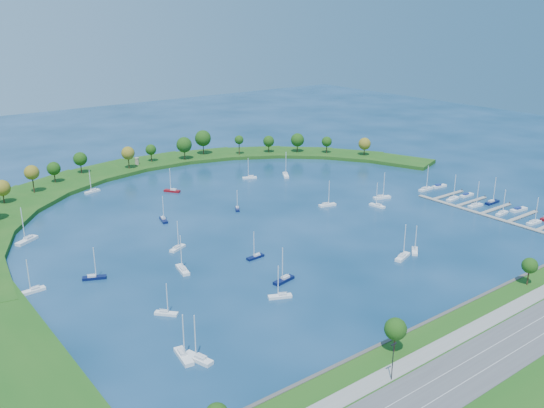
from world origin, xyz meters
TOP-DOWN VIEW (x-y plane):
  - ground at (0.00, 0.00)m, footprint 700.00×700.00m
  - south_shoreline at (0.03, -122.88)m, footprint 420.00×43.10m
  - breakwater at (-46.33, 48.72)m, footprint 286.74×247.64m
  - breakwater_trees at (-11.45, 88.08)m, footprint 242.00×87.26m
  - harbor_tower at (-9.68, 114.99)m, footprint 2.60×2.60m
  - dock_system at (85.30, -61.00)m, footprint 24.28×82.00m
  - moored_boat_0 at (29.29, 56.89)m, footprint 7.98×5.25m
  - moored_boat_1 at (-35.03, -54.00)m, footprint 8.87×3.93m
  - moored_boat_2 at (48.92, -18.68)m, footprint 3.23×8.13m
  - moored_boat_3 at (-31.18, -32.21)m, footprint 7.35×2.51m
  - moored_boat_4 at (-50.17, -7.36)m, footprint 7.94×5.27m
  - moored_boat_5 at (11.99, -65.51)m, footprint 9.31×5.20m
  - moored_boat_6 at (-48.45, 84.26)m, footprint 8.36×4.28m
  - moored_boat_7 at (-16.06, 60.60)m, footprint 6.76×8.22m
  - moored_boat_8 at (30.97, -3.68)m, footprint 8.66×4.28m
  - moored_boat_9 at (59.91, -11.38)m, footprint 9.20×4.87m
  - moored_boat_10 at (-58.30, -26.02)m, footprint 4.26×9.39m
  - moored_boat_11 at (20.19, -64.44)m, footprint 7.12×6.44m
  - moored_boat_12 at (-84.60, -73.75)m, footprint 3.93×9.37m
  - moored_boat_13 at (-85.39, -13.04)m, footprint 8.12×5.33m
  - moored_boat_14 at (-5.44, 17.70)m, footprint 4.93×6.49m
  - moored_boat_15 at (-43.27, -62.48)m, footprint 7.84×5.23m
  - moored_boat_16 at (-77.42, -50.15)m, footprint 6.22×6.59m
  - moored_boat_17 at (-82.09, -77.12)m, footprint 4.92×9.25m
  - moored_boat_18 at (47.87, 48.63)m, footprint 7.34×9.52m
  - moored_boat_19 at (-104.92, -10.43)m, footprint 8.09×2.65m
  - moored_boat_20 at (-39.56, 24.62)m, footprint 4.12×8.22m
  - moored_boat_21 at (-93.91, 35.69)m, footprint 9.94×7.73m
  - docked_boat_2 at (85.52, -75.29)m, footprint 8.16×2.91m
  - docked_boat_4 at (85.52, -60.11)m, footprint 8.02×2.79m
  - docked_boat_5 at (95.96, -62.02)m, footprint 9.64×3.62m
  - docked_boat_6 at (85.52, -46.39)m, footprint 8.49×3.06m
  - docked_boat_7 at (96.01, -48.40)m, footprint 8.68×2.45m
  - docked_boat_8 at (85.51, -33.77)m, footprint 8.80×3.45m
  - docked_boat_9 at (95.97, -34.31)m, footprint 8.59×2.45m
  - docked_boat_10 at (87.91, -15.54)m, footprint 8.85×2.68m
  - docked_boat_11 at (97.87, -16.30)m, footprint 8.96×3.40m

SIDE VIEW (x-z plane):
  - ground at x=0.00m, z-range 0.00..0.00m
  - dock_system at x=85.30m, z-range -0.45..1.15m
  - docked_boat_9 at x=95.97m, z-range -0.23..1.52m
  - docked_boat_11 at x=97.87m, z-range -0.24..1.55m
  - docked_boat_5 at x=95.96m, z-range -0.25..1.67m
  - moored_boat_14 at x=-5.44m, z-range -3.92..5.62m
  - moored_boat_16 at x=-77.42m, z-range -4.34..6.07m
  - moored_boat_3 at x=-31.18m, z-range -4.44..6.18m
  - moored_boat_11 at x=20.19m, z-range -4.64..6.40m
  - moored_boat_15 at x=-43.27m, z-range -4.74..6.52m
  - moored_boat_4 at x=-50.17m, z-range -4.81..6.59m
  - moored_boat_0 at x=29.29m, z-range -4.83..6.61m
  - docked_boat_4 at x=85.52m, z-range -4.89..6.68m
  - moored_boat_2 at x=48.92m, z-range -4.91..6.71m
  - moored_boat_20 at x=-39.56m, z-range -4.92..6.71m
  - moored_boat_13 at x=-85.39m, z-range -4.92..6.72m
  - moored_boat_19 at x=-104.92m, z-range -4.97..6.77m
  - docked_boat_2 at x=85.52m, z-range -4.98..6.78m
  - moored_boat_6 at x=-48.45m, z-range -5.01..6.82m
  - docked_boat_6 at x=85.52m, z-range -5.20..7.03m
  - moored_boat_8 at x=30.97m, z-range -5.22..7.05m
  - moored_boat_7 at x=-16.06m, z-range -5.26..7.09m
  - docked_boat_8 at x=85.51m, z-range -5.38..7.22m
  - moored_boat_1 at x=-35.03m, z-range -5.38..7.23m
  - docked_boat_7 at x=96.01m, z-range -5.45..7.30m
  - docked_boat_10 at x=87.91m, z-range -5.53..7.39m
  - moored_boat_9 at x=59.91m, z-range -5.58..7.45m
  - moored_boat_17 at x=-82.09m, z-range -5.61..7.49m
  - moored_boat_5 at x=11.99m, z-range -5.65..7.54m
  - moored_boat_10 at x=-58.30m, z-range -5.72..7.61m
  - moored_boat_12 at x=-84.60m, z-range -5.73..7.62m
  - moored_boat_18 at x=47.87m, z-range -6.05..7.99m
  - breakwater at x=-46.33m, z-range -0.01..1.99m
  - moored_boat_21 at x=-93.91m, z-range -6.36..8.35m
  - south_shoreline at x=0.03m, z-range -4.80..6.80m
  - harbor_tower at x=-9.68m, z-range 2.05..6.17m
  - breakwater_trees at x=-11.45m, z-range 3.06..18.24m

